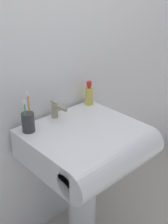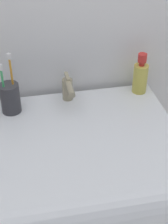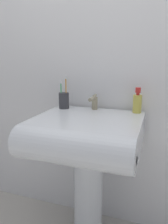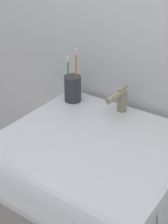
{
  "view_description": "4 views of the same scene",
  "coord_description": "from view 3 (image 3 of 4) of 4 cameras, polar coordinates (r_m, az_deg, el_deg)",
  "views": [
    {
      "loc": [
        -0.89,
        -0.98,
        1.59
      ],
      "look_at": [
        0.03,
        0.01,
        0.93
      ],
      "focal_mm": 45.0,
      "sensor_mm": 36.0,
      "label": 1
    },
    {
      "loc": [
        -0.17,
        -0.83,
        1.54
      ],
      "look_at": [
        -0.0,
        0.0,
        0.92
      ],
      "focal_mm": 55.0,
      "sensor_mm": 36.0,
      "label": 2
    },
    {
      "loc": [
        0.37,
        -1.14,
        1.17
      ],
      "look_at": [
        -0.02,
        -0.03,
        0.88
      ],
      "focal_mm": 35.0,
      "sensor_mm": 36.0,
      "label": 3
    },
    {
      "loc": [
        0.52,
        -0.82,
        1.46
      ],
      "look_at": [
        -0.04,
        -0.03,
        0.93
      ],
      "focal_mm": 55.0,
      "sensor_mm": 36.0,
      "label": 4
    }
  ],
  "objects": [
    {
      "name": "sink_basin",
      "position": [
        1.21,
        0.22,
        -6.1
      ],
      "size": [
        0.6,
        0.58,
        0.17
      ],
      "color": "white",
      "rests_on": "sink_pedestal"
    },
    {
      "name": "wall_back",
      "position": [
        1.48,
        4.9,
        15.06
      ],
      "size": [
        5.0,
        0.05,
        2.4
      ],
      "primitive_type": "cube",
      "color": "white",
      "rests_on": "ground"
    },
    {
      "name": "sink_pedestal",
      "position": [
        1.45,
        1.08,
        -21.04
      ],
      "size": [
        0.17,
        0.17,
        0.67
      ],
      "primitive_type": "cylinder",
      "color": "white",
      "rests_on": "ground"
    },
    {
      "name": "toothbrush_cup",
      "position": [
        1.46,
        -5.27,
        3.09
      ],
      "size": [
        0.07,
        0.07,
        0.22
      ],
      "color": "#38383D",
      "rests_on": "sink_basin"
    },
    {
      "name": "faucet",
      "position": [
        1.41,
        2.63,
        2.73
      ],
      "size": [
        0.04,
        0.13,
        0.1
      ],
      "color": "tan",
      "rests_on": "sink_basin"
    },
    {
      "name": "soap_bottle",
      "position": [
        1.37,
        13.76,
        2.42
      ],
      "size": [
        0.05,
        0.05,
        0.16
      ],
      "color": "gold",
      "rests_on": "sink_basin"
    }
  ]
}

